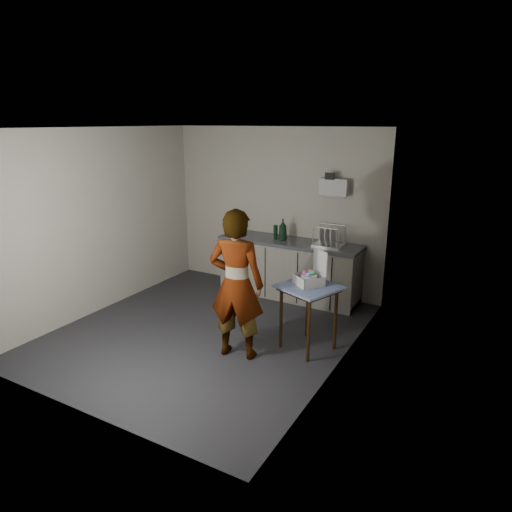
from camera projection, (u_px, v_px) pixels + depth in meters
The scene contains 15 objects.
ground at pixel (206, 332), 6.03m from camera, with size 4.00×4.00×0.00m, color #28282D.
wall_back at pixel (275, 210), 7.32m from camera, with size 3.60×0.02×2.60m, color beige.
wall_right at pixel (341, 256), 4.82m from camera, with size 0.02×4.00×2.60m, color beige.
wall_left at pixel (100, 222), 6.49m from camera, with size 0.02×4.00×2.60m, color beige.
ceiling at pixel (199, 128), 5.29m from camera, with size 3.60×4.00×0.01m, color white.
kitchen_counter at pixel (289, 270), 7.14m from camera, with size 2.24×0.62×0.91m.
wall_shelf at pixel (334, 187), 6.67m from camera, with size 0.42×0.18×0.37m.
side_table at pixel (309, 294), 5.40m from camera, with size 0.81×0.81×0.81m.
standing_man at pixel (236, 285), 5.20m from camera, with size 0.65×0.42×1.77m, color #B2A593.
soap_bottle at pixel (283, 230), 6.97m from camera, with size 0.13×0.13×0.33m, color black.
soda_can at pixel (285, 236), 7.02m from camera, with size 0.06×0.06×0.12m, color red.
dark_bottle at pixel (276, 232), 7.06m from camera, with size 0.07×0.07×0.22m, color black.
paper_towel at pixel (237, 225), 7.40m from camera, with size 0.18×0.18×0.31m.
dish_rack at pixel (328, 241), 6.71m from camera, with size 0.43×0.32×0.30m.
bakery_box at pixel (310, 277), 5.39m from camera, with size 0.41×0.42×0.41m.
Camera 1 is at (3.25, -4.48, 2.68)m, focal length 32.00 mm.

